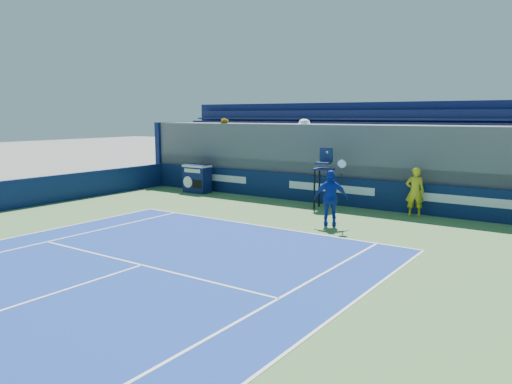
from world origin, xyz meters
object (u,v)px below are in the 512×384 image
Objects in this scene: ball_person at (415,192)px; tennis_player at (331,198)px; umpire_chair at (324,171)px; match_clock at (197,178)px.

ball_person is 0.73× the size of tennis_player.
umpire_chair is at bearing 121.39° from tennis_player.
ball_person is 3.78m from tennis_player.
tennis_player is (-1.84, -3.31, 0.04)m from ball_person.
ball_person reaches higher than match_clock.
match_clock is at bearing -17.93° from ball_person.
match_clock is 0.56× the size of umpire_chair.
match_clock is 0.54× the size of tennis_player.
umpire_chair reaches higher than match_clock.
ball_person is at bearing 60.92° from tennis_player.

